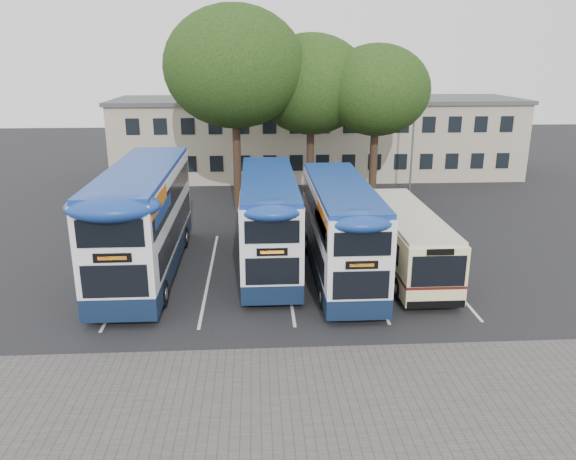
% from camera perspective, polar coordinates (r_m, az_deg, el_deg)
% --- Properties ---
extents(ground, '(120.00, 120.00, 0.00)m').
position_cam_1_polar(ground, '(21.77, 10.63, -8.83)').
color(ground, black).
rests_on(ground, ground).
extents(paving_strip, '(40.00, 6.00, 0.01)m').
position_cam_1_polar(paving_strip, '(17.13, 7.93, -16.49)').
color(paving_strip, '#595654').
rests_on(paving_strip, ground).
extents(bay_lines, '(14.12, 11.00, 0.01)m').
position_cam_1_polar(bay_lines, '(25.77, -0.15, -4.26)').
color(bay_lines, silver).
rests_on(bay_lines, ground).
extents(depot_building, '(32.40, 8.40, 6.20)m').
position_cam_1_polar(depot_building, '(46.62, 2.97, 9.51)').
color(depot_building, '#B4A491').
rests_on(depot_building, ground).
extents(lamp_post, '(0.25, 1.05, 9.06)m').
position_cam_1_polar(lamp_post, '(40.68, 12.70, 10.71)').
color(lamp_post, gray).
rests_on(lamp_post, ground).
extents(tree_left, '(8.64, 8.64, 12.49)m').
position_cam_1_polar(tree_left, '(35.52, -5.45, 16.15)').
color(tree_left, black).
rests_on(tree_left, ground).
extents(tree_mid, '(7.52, 7.52, 10.90)m').
position_cam_1_polar(tree_mid, '(37.34, 2.36, 14.55)').
color(tree_mid, black).
rests_on(tree_mid, ground).
extents(tree_right, '(6.65, 6.65, 10.24)m').
position_cam_1_polar(tree_right, '(36.45, 8.99, 13.83)').
color(tree_right, black).
rests_on(tree_right, ground).
extents(bus_dd_left, '(2.82, 11.61, 4.84)m').
position_cam_1_polar(bus_dd_left, '(25.78, -14.41, 1.43)').
color(bus_dd_left, '#10203B').
rests_on(bus_dd_left, ground).
extents(bus_dd_mid, '(2.49, 10.26, 4.27)m').
position_cam_1_polar(bus_dd_mid, '(25.89, -1.98, 1.33)').
color(bus_dd_mid, '#10203B').
rests_on(bus_dd_mid, ground).
extents(bus_dd_right, '(2.46, 10.16, 4.23)m').
position_cam_1_polar(bus_dd_right, '(24.70, 5.33, 0.41)').
color(bus_dd_right, '#10203B').
rests_on(bus_dd_right, ground).
extents(bus_single, '(2.39, 9.40, 2.80)m').
position_cam_1_polar(bus_single, '(26.10, 11.84, -0.67)').
color(bus_single, '#FEEFA9').
rests_on(bus_single, ground).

